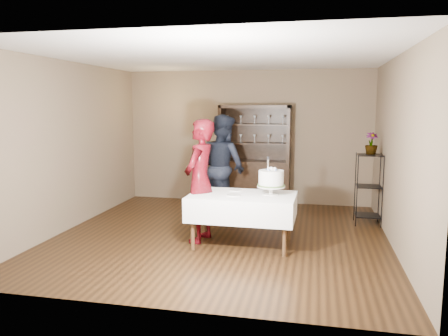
{
  "coord_description": "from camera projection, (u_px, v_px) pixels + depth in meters",
  "views": [
    {
      "loc": [
        1.41,
        -6.35,
        2.0
      ],
      "look_at": [
        0.03,
        0.1,
        1.05
      ],
      "focal_mm": 35.0,
      "sensor_mm": 36.0,
      "label": 1
    }
  ],
  "objects": [
    {
      "name": "cake_table",
      "position": [
        242.0,
        207.0,
        6.21
      ],
      "size": [
        1.51,
        0.94,
        0.74
      ],
      "rotation": [
        0.0,
        0.0,
        -0.02
      ],
      "color": "white",
      "rests_on": "floor"
    },
    {
      "name": "cake",
      "position": [
        271.0,
        179.0,
        6.15
      ],
      "size": [
        0.43,
        0.43,
        0.55
      ],
      "rotation": [
        0.0,
        0.0,
        -0.27
      ],
      "color": "silver",
      "rests_on": "cake_table"
    },
    {
      "name": "plant_etagere",
      "position": [
        369.0,
        186.0,
        7.32
      ],
      "size": [
        0.42,
        0.42,
        1.2
      ],
      "color": "black",
      "rests_on": "floor"
    },
    {
      "name": "woman",
      "position": [
        200.0,
        181.0,
        6.38
      ],
      "size": [
        0.53,
        0.72,
        1.81
      ],
      "primitive_type": "imported",
      "rotation": [
        0.0,
        0.0,
        -1.72
      ],
      "color": "#3A0509",
      "rests_on": "floor"
    },
    {
      "name": "china_hutch",
      "position": [
        255.0,
        172.0,
        8.77
      ],
      "size": [
        1.4,
        0.48,
        2.0
      ],
      "color": "black",
      "rests_on": "floor"
    },
    {
      "name": "wall_right",
      "position": [
        397.0,
        153.0,
        6.02
      ],
      "size": [
        0.02,
        5.0,
        2.7
      ],
      "primitive_type": "cube",
      "color": "brown",
      "rests_on": "floor"
    },
    {
      "name": "back_wall",
      "position": [
        247.0,
        137.0,
        8.95
      ],
      "size": [
        5.0,
        0.02,
        2.7
      ],
      "primitive_type": "cube",
      "color": "brown",
      "rests_on": "floor"
    },
    {
      "name": "man",
      "position": [
        223.0,
        167.0,
        7.69
      ],
      "size": [
        1.13,
        1.11,
        1.84
      ],
      "primitive_type": "imported",
      "rotation": [
        0.0,
        0.0,
        2.44
      ],
      "color": "black",
      "rests_on": "floor"
    },
    {
      "name": "potted_plant",
      "position": [
        371.0,
        143.0,
        7.25
      ],
      "size": [
        0.24,
        0.24,
        0.37
      ],
      "primitive_type": "imported",
      "rotation": [
        0.0,
        0.0,
        0.18
      ],
      "color": "#476630",
      "rests_on": "plant_etagere"
    },
    {
      "name": "plate_far",
      "position": [
        235.0,
        190.0,
        6.47
      ],
      "size": [
        0.25,
        0.25,
        0.01
      ],
      "primitive_type": "cylinder",
      "rotation": [
        0.0,
        0.0,
        -0.4
      ],
      "color": "silver",
      "rests_on": "cake_table"
    },
    {
      "name": "ceiling",
      "position": [
        221.0,
        57.0,
        6.34
      ],
      "size": [
        5.0,
        5.0,
        0.0
      ],
      "primitive_type": "plane",
      "rotation": [
        3.14,
        0.0,
        0.0
      ],
      "color": "silver",
      "rests_on": "back_wall"
    },
    {
      "name": "floor",
      "position": [
        221.0,
        236.0,
        6.73
      ],
      "size": [
        5.0,
        5.0,
        0.0
      ],
      "primitive_type": "plane",
      "color": "black",
      "rests_on": "ground"
    },
    {
      "name": "plate_near",
      "position": [
        234.0,
        195.0,
        6.1
      ],
      "size": [
        0.24,
        0.24,
        0.01
      ],
      "primitive_type": "cylinder",
      "rotation": [
        0.0,
        0.0,
        0.21
      ],
      "color": "silver",
      "rests_on": "cake_table"
    },
    {
      "name": "wall_left",
      "position": [
        70.0,
        146.0,
        7.05
      ],
      "size": [
        0.02,
        5.0,
        2.7
      ],
      "primitive_type": "cube",
      "color": "brown",
      "rests_on": "floor"
    }
  ]
}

